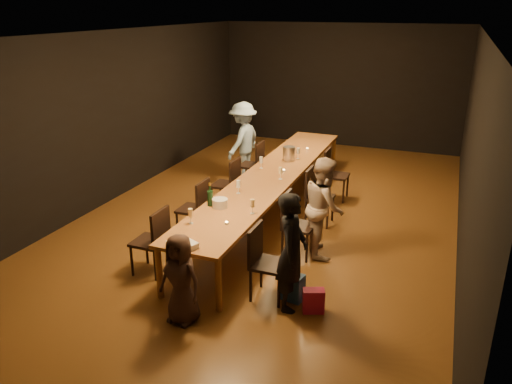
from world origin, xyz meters
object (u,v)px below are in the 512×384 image
(plate_stack, at_px, (220,203))
(woman_birthday, at_px, (292,252))
(chair_left_2, at_px, (225,184))
(woman_tan, at_px, (324,206))
(chair_right_0, at_px, (270,263))
(chair_right_2, at_px, (320,197))
(table, at_px, (271,177))
(child, at_px, (181,279))
(chair_left_3, at_px, (251,165))
(birthday_cake, at_px, (183,245))
(chair_left_0, at_px, (149,241))
(man_blue, at_px, (243,140))
(chair_left_1, at_px, (193,208))
(champagne_bottle, at_px, (210,194))
(chair_right_3, at_px, (337,175))
(ice_bucket, at_px, (289,153))
(chair_right_1, at_px, (299,225))

(plate_stack, bearing_deg, woman_birthday, -33.15)
(chair_left_2, bearing_deg, woman_tan, -116.37)
(chair_right_0, xyz_separation_m, chair_right_2, (0.00, 2.40, 0.00))
(table, xyz_separation_m, chair_right_2, (0.85, 0.00, -0.24))
(child, bearing_deg, chair_left_3, 110.83)
(table, bearing_deg, birthday_cake, -91.02)
(chair_left_0, height_order, child, child)
(chair_left_0, distance_m, man_blue, 4.16)
(chair_left_1, height_order, man_blue, man_blue)
(chair_left_3, height_order, champagne_bottle, champagne_bottle)
(chair_left_0, xyz_separation_m, plate_stack, (0.67, 0.78, 0.35))
(chair_right_3, height_order, man_blue, man_blue)
(table, bearing_deg, chair_right_0, -70.50)
(chair_left_1, height_order, woman_tan, woman_tan)
(table, height_order, chair_left_1, chair_left_1)
(child, distance_m, birthday_cake, 0.43)
(chair_right_2, relative_size, ice_bucket, 3.81)
(plate_stack, bearing_deg, champagne_bottle, 178.46)
(woman_tan, bearing_deg, chair_left_0, 102.55)
(table, xyz_separation_m, champagne_bottle, (-0.33, -1.62, 0.22))
(woman_birthday, bearing_deg, chair_left_1, 51.28)
(chair_right_1, distance_m, chair_left_2, 2.08)
(chair_right_3, relative_size, plate_stack, 4.22)
(birthday_cake, height_order, plate_stack, plate_stack)
(chair_right_1, relative_size, chair_left_3, 1.00)
(chair_left_1, bearing_deg, man_blue, 7.58)
(table, distance_m, man_blue, 2.13)
(chair_left_2, bearing_deg, chair_right_1, -125.22)
(table, distance_m, chair_left_3, 1.49)
(chair_left_2, bearing_deg, plate_stack, -157.44)
(table, height_order, champagne_bottle, champagne_bottle)
(chair_right_1, bearing_deg, child, -20.66)
(champagne_bottle, relative_size, ice_bucket, 1.39)
(chair_right_3, distance_m, ice_bucket, 0.97)
(woman_tan, relative_size, ice_bucket, 5.89)
(chair_left_2, height_order, woman_tan, woman_tan)
(table, xyz_separation_m, birthday_cake, (-0.05, -2.90, 0.08))
(man_blue, bearing_deg, plate_stack, 24.47)
(champagne_bottle, bearing_deg, man_blue, 105.25)
(chair_left_2, bearing_deg, chair_right_2, -90.00)
(chair_left_3, distance_m, woman_tan, 2.98)
(chair_right_1, distance_m, plate_stack, 1.16)
(woman_birthday, xyz_separation_m, ice_bucket, (-1.13, 3.39, 0.15))
(chair_right_1, relative_size, man_blue, 0.59)
(plate_stack, bearing_deg, ice_bucket, 85.63)
(chair_right_2, relative_size, plate_stack, 4.22)
(chair_left_1, xyz_separation_m, chair_left_3, (0.00, 2.40, 0.00))
(chair_right_2, bearing_deg, chair_right_0, -0.00)
(chair_left_3, bearing_deg, woman_tan, -137.62)
(chair_left_0, relative_size, plate_stack, 4.22)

